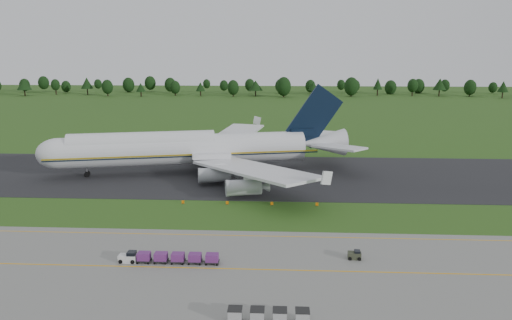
# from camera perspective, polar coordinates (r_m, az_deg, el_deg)

# --- Properties ---
(ground) EXTENTS (600.00, 600.00, 0.00)m
(ground) POSITION_cam_1_polar(r_m,az_deg,el_deg) (88.18, -0.53, -6.31)
(ground) COLOR #294F17
(ground) RESTS_ON ground
(apron) EXTENTS (300.00, 52.00, 0.06)m
(apron) POSITION_cam_1_polar(r_m,az_deg,el_deg) (57.23, -2.71, -17.46)
(apron) COLOR slate
(apron) RESTS_ON ground
(taxiway) EXTENTS (300.00, 40.00, 0.08)m
(taxiway) POSITION_cam_1_polar(r_m,az_deg,el_deg) (114.96, 0.32, -1.73)
(taxiway) COLOR black
(taxiway) RESTS_ON ground
(apron_markings) EXTENTS (300.00, 30.20, 0.01)m
(apron_markings) POSITION_cam_1_polar(r_m,az_deg,el_deg) (63.34, -2.07, -14.25)
(apron_markings) COLOR orange
(apron_markings) RESTS_ON apron
(tree_line) EXTENTS (527.63, 22.44, 11.74)m
(tree_line) POSITION_cam_1_polar(r_m,az_deg,el_deg) (302.09, 4.33, 8.44)
(tree_line) COLOR black
(tree_line) RESTS_ON ground
(aircraft) EXTENTS (72.72, 69.00, 20.37)m
(aircraft) POSITION_cam_1_polar(r_m,az_deg,el_deg) (117.15, -7.47, 1.34)
(aircraft) COLOR silver
(aircraft) RESTS_ON ground
(baggage_train) EXTENTS (13.80, 1.46, 1.41)m
(baggage_train) POSITION_cam_1_polar(r_m,az_deg,el_deg) (70.34, -10.10, -10.91)
(baggage_train) COLOR silver
(baggage_train) RESTS_ON apron
(utility_cart) EXTENTS (1.86, 1.26, 0.99)m
(utility_cart) POSITION_cam_1_polar(r_m,az_deg,el_deg) (71.85, 11.18, -10.67)
(utility_cart) COLOR #343928
(utility_cart) RESTS_ON apron
(uld_row) EXTENTS (8.75, 1.55, 1.53)m
(uld_row) POSITION_cam_1_polar(r_m,az_deg,el_deg) (55.79, 1.45, -17.36)
(uld_row) COLOR #A6A6A6
(uld_row) RESTS_ON apron
(edge_markers) EXTENTS (25.67, 0.30, 0.60)m
(edge_markers) POSITION_cam_1_polar(r_m,az_deg,el_deg) (93.74, -0.75, -4.96)
(edge_markers) COLOR orange
(edge_markers) RESTS_ON ground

